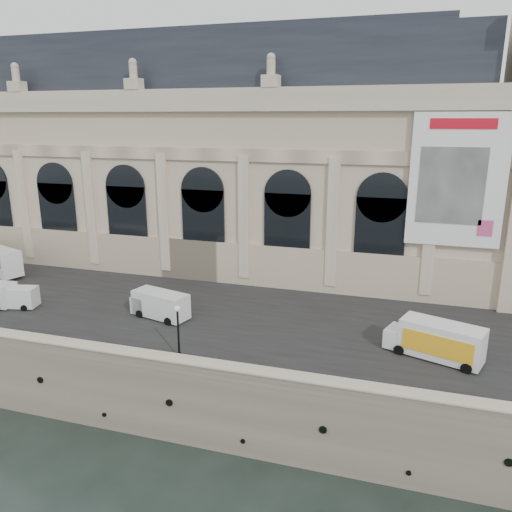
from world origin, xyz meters
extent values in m
plane|color=black|center=(0.00, 0.00, 0.00)|extent=(260.00, 260.00, 0.00)
cube|color=gray|center=(0.00, 35.00, 3.00)|extent=(160.00, 70.00, 6.00)
cube|color=#2D2D2D|center=(0.00, 14.00, 6.03)|extent=(160.00, 24.00, 0.06)
cube|color=gray|center=(0.00, 0.60, 6.55)|extent=(160.00, 1.20, 1.10)
cube|color=beige|center=(0.00, 0.60, 7.15)|extent=(160.00, 1.40, 0.12)
cube|color=beige|center=(-6.00, 31.00, 17.00)|extent=(68.00, 18.00, 22.00)
cube|color=beige|center=(-6.00, 21.85, 8.50)|extent=(68.60, 0.40, 5.00)
cube|color=beige|center=(-6.00, 21.70, 26.80)|extent=(69.00, 0.80, 2.40)
cube|color=beige|center=(-6.00, 21.85, 21.00)|extent=(68.00, 0.30, 1.40)
cube|color=#262C33|center=(-6.00, 31.00, 31.00)|extent=(64.00, 15.00, 6.00)
cube|color=#262C33|center=(-6.00, 31.00, 34.50)|extent=(56.00, 10.00, 1.20)
cube|color=beige|center=(-29.00, 21.75, 14.00)|extent=(1.20, 0.50, 14.00)
cube|color=black|center=(-24.00, 21.82, 12.50)|extent=(5.20, 0.25, 9.00)
cylinder|color=black|center=(-24.00, 21.82, 17.00)|extent=(5.20, 0.25, 5.20)
cube|color=beige|center=(-19.00, 21.75, 14.00)|extent=(1.20, 0.50, 14.00)
cube|color=black|center=(-14.00, 21.82, 12.50)|extent=(5.20, 0.25, 9.00)
cylinder|color=black|center=(-14.00, 21.82, 17.00)|extent=(5.20, 0.25, 5.20)
cube|color=beige|center=(-9.00, 21.75, 14.00)|extent=(1.20, 0.50, 14.00)
cube|color=black|center=(-4.00, 21.82, 12.50)|extent=(5.20, 0.25, 9.00)
cylinder|color=black|center=(-4.00, 21.82, 17.00)|extent=(5.20, 0.25, 5.20)
cube|color=beige|center=(1.00, 21.75, 14.00)|extent=(1.20, 0.50, 14.00)
cube|color=black|center=(6.00, 21.82, 12.50)|extent=(5.20, 0.25, 9.00)
cylinder|color=black|center=(6.00, 21.82, 17.00)|extent=(5.20, 0.25, 5.20)
cube|color=beige|center=(11.00, 21.75, 14.00)|extent=(1.20, 0.50, 14.00)
cube|color=black|center=(16.00, 21.82, 12.50)|extent=(5.20, 0.25, 9.00)
cylinder|color=black|center=(16.00, 21.82, 17.00)|extent=(5.20, 0.25, 5.20)
cube|color=beige|center=(21.00, 21.75, 14.00)|extent=(1.20, 0.50, 14.00)
cube|color=white|center=(23.00, 21.55, 19.00)|extent=(9.00, 0.35, 13.00)
cube|color=red|center=(23.00, 21.35, 24.40)|extent=(6.00, 0.06, 1.00)
cube|color=gray|center=(22.50, 21.35, 18.50)|extent=(6.20, 0.06, 7.50)
cube|color=#C6467C|center=(26.00, 21.35, 14.50)|extent=(1.40, 0.06, 1.60)
cylinder|color=black|center=(-26.68, 16.72, 6.50)|extent=(1.05, 0.63, 1.00)
cylinder|color=black|center=(-20.57, 8.88, 6.39)|extent=(0.80, 0.30, 0.78)
cube|color=silver|center=(-19.53, 8.10, 7.19)|extent=(5.05, 2.84, 2.03)
cylinder|color=black|center=(-21.21, 8.67, 6.33)|extent=(0.70, 0.36, 0.67)
cylinder|color=black|center=(-17.84, 7.53, 6.33)|extent=(0.70, 0.36, 0.67)
cylinder|color=black|center=(-18.24, 9.33, 6.33)|extent=(0.70, 0.36, 0.67)
cube|color=silver|center=(-3.71, 10.01, 7.42)|extent=(6.05, 3.55, 2.42)
cube|color=silver|center=(-5.91, 10.58, 7.05)|extent=(2.09, 2.54, 1.68)
cube|color=black|center=(-6.48, 10.72, 7.63)|extent=(0.53, 1.85, 0.84)
cylinder|color=black|center=(-5.75, 9.39, 6.40)|extent=(0.84, 0.45, 0.80)
cylinder|color=black|center=(-5.20, 11.53, 6.40)|extent=(0.84, 0.45, 0.80)
cylinder|color=black|center=(-2.23, 8.49, 6.40)|extent=(0.84, 0.45, 0.80)
cylinder|color=black|center=(-1.68, 10.63, 6.40)|extent=(0.84, 0.45, 0.80)
cube|color=white|center=(21.99, 8.71, 7.65)|extent=(6.84, 4.44, 2.88)
cube|color=yellow|center=(21.57, 7.52, 7.65)|extent=(5.24, 1.91, 1.70)
cube|color=red|center=(21.57, 7.52, 7.65)|extent=(3.03, 1.10, 0.64)
cube|color=white|center=(18.58, 9.92, 7.01)|extent=(2.39, 2.78, 1.60)
cylinder|color=black|center=(18.77, 8.55, 6.43)|extent=(0.90, 0.57, 0.85)
cylinder|color=black|center=(19.59, 10.86, 6.43)|extent=(0.90, 0.57, 0.85)
cylinder|color=black|center=(23.79, 6.77, 6.43)|extent=(0.90, 0.57, 0.85)
cylinder|color=black|center=(24.61, 9.08, 6.43)|extent=(0.90, 0.57, 0.85)
cylinder|color=black|center=(1.67, 2.71, 6.21)|extent=(0.47, 0.47, 0.42)
cylinder|color=black|center=(1.67, 2.71, 8.12)|extent=(0.17, 0.17, 4.24)
sphere|color=beige|center=(1.67, 2.71, 10.34)|extent=(0.47, 0.47, 0.47)
camera|label=1|loc=(18.37, -30.83, 24.93)|focal=35.00mm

